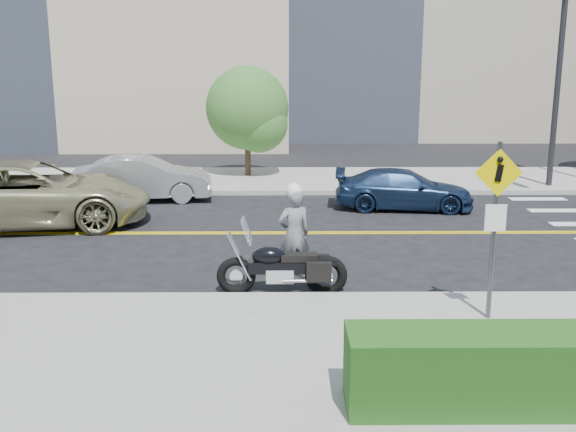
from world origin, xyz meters
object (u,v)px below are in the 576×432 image
(parked_car_silver, at_px, (143,178))
(pedestrian_sign, at_px, (495,214))
(motorcycle, at_px, (283,256))
(motorcyclist, at_px, (294,232))
(parked_car_blue, at_px, (404,189))
(suv, at_px, (30,194))

(parked_car_silver, bearing_deg, pedestrian_sign, -149.01)
(motorcycle, relative_size, parked_car_silver, 0.56)
(motorcyclist, height_order, motorcycle, motorcyclist)
(pedestrian_sign, relative_size, parked_car_silver, 0.69)
(parked_car_silver, height_order, parked_car_blue, parked_car_silver)
(suv, bearing_deg, parked_car_silver, -45.31)
(parked_car_silver, distance_m, parked_car_blue, 8.24)
(pedestrian_sign, distance_m, parked_car_silver, 13.25)
(suv, relative_size, parked_car_silver, 1.46)
(motorcyclist, relative_size, parked_car_blue, 0.49)
(parked_car_blue, bearing_deg, motorcyclist, 158.48)
(pedestrian_sign, height_order, parked_car_silver, pedestrian_sign)
(motorcyclist, distance_m, suv, 8.43)
(motorcycle, xyz_separation_m, parked_car_blue, (3.67, 7.50, -0.14))
(pedestrian_sign, height_order, motorcycle, pedestrian_sign)
(pedestrian_sign, xyz_separation_m, motorcycle, (-3.50, 1.71, -1.22))
(motorcyclist, distance_m, parked_car_silver, 9.24)
(parked_car_blue, bearing_deg, motorcycle, 159.74)
(motorcycle, bearing_deg, parked_car_silver, 116.67)
(suv, relative_size, parked_car_blue, 1.55)
(suv, bearing_deg, motorcyclist, -133.13)
(pedestrian_sign, relative_size, motorcyclist, 1.49)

